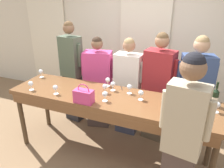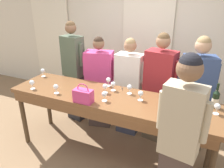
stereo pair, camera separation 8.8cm
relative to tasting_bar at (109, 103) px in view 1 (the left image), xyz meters
name	(u,v)px [view 1 (the left image)]	position (x,y,z in m)	size (l,w,h in m)	color
ground_plane	(110,153)	(0.00, 0.02, -0.88)	(18.00, 18.00, 0.00)	#846647
wall_back	(145,39)	(0.00, 1.81, 0.52)	(12.00, 0.06, 2.80)	beige
curtain_panel_left	(48,35)	(-2.29, 1.75, 0.46)	(0.97, 0.03, 2.69)	#EFE5C6
curtain_panel_center	(144,43)	(0.00, 1.75, 0.46)	(0.97, 0.03, 2.69)	#EFE5C6
tasting_bar	(109,103)	(0.00, 0.00, 0.00)	(2.86, 0.74, 0.98)	brown
wine_bottle	(215,97)	(1.30, 0.27, 0.21)	(0.08, 0.08, 0.32)	black
handbag	(84,96)	(-0.24, -0.27, 0.18)	(0.25, 0.13, 0.26)	#C63870
wine_glass_front_left	(141,93)	(0.41, 0.08, 0.18)	(0.07, 0.07, 0.13)	white
wine_glass_front_mid	(105,94)	(-0.01, -0.13, 0.18)	(0.07, 0.07, 0.13)	white
wine_glass_front_right	(217,105)	(1.32, 0.11, 0.18)	(0.07, 0.07, 0.13)	white
wine_glass_center_left	(113,85)	(-0.03, 0.21, 0.18)	(0.07, 0.07, 0.13)	white
wine_glass_center_mid	(31,84)	(-1.13, -0.22, 0.18)	(0.07, 0.07, 0.13)	white
wine_glass_center_right	(41,72)	(-1.32, 0.24, 0.18)	(0.07, 0.07, 0.13)	white
wine_glass_back_left	(108,80)	(-0.16, 0.33, 0.18)	(0.07, 0.07, 0.13)	white
wine_glass_back_mid	(129,87)	(0.22, 0.20, 0.18)	(0.07, 0.07, 0.13)	white
wine_glass_back_right	(105,87)	(-0.10, 0.09, 0.18)	(0.07, 0.07, 0.13)	white
wine_glass_near_host	(166,105)	(0.77, -0.11, 0.18)	(0.07, 0.07, 0.13)	white
wine_glass_by_bottle	(166,102)	(0.75, -0.03, 0.18)	(0.07, 0.07, 0.13)	white
wine_glass_by_handbag	(55,88)	(-0.72, -0.20, 0.18)	(0.07, 0.07, 0.13)	white
pen	(122,88)	(0.06, 0.32, 0.10)	(0.06, 0.12, 0.01)	black
guest_olive_jacket	(72,72)	(-1.01, 0.69, 0.07)	(0.48, 0.29, 1.84)	#28282D
guest_pink_top	(98,84)	(-0.50, 0.69, -0.07)	(0.57, 0.37, 1.62)	#473833
guest_cream_sweater	(128,88)	(0.04, 0.69, -0.05)	(0.53, 0.27, 1.65)	#383D51
guest_striped_shirt	(158,89)	(0.52, 0.69, 0.01)	(0.55, 0.34, 1.76)	brown
guest_navy_coat	(194,95)	(1.05, 0.69, 0.01)	(0.55, 0.38, 1.76)	brown
host_pouring	(182,141)	(1.00, -0.63, 0.12)	(0.46, 0.25, 1.85)	#473833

